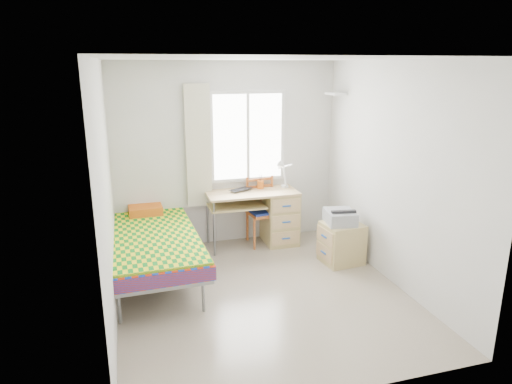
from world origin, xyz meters
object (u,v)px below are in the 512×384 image
at_px(desk, 275,214).
at_px(cabinet, 341,243).
at_px(chair, 263,207).
at_px(printer, 340,217).
at_px(bed, 153,238).

bearing_deg(desk, cabinet, -55.51).
relative_size(chair, cabinet, 1.81).
bearing_deg(cabinet, printer, 122.48).
bearing_deg(cabinet, desk, 118.53).
xyz_separation_m(desk, chair, (-0.17, 0.05, 0.11)).
bearing_deg(printer, chair, 137.55).
xyz_separation_m(chair, cabinet, (0.79, -0.97, -0.28)).
relative_size(desk, chair, 1.32).
bearing_deg(printer, cabinet, -43.69).
bearing_deg(bed, desk, 16.06).
distance_m(chair, printer, 1.21).
bearing_deg(desk, printer, -55.66).
bearing_deg(cabinet, chair, 123.67).
xyz_separation_m(bed, cabinet, (2.40, -0.34, -0.20)).
bearing_deg(desk, chair, 164.50).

